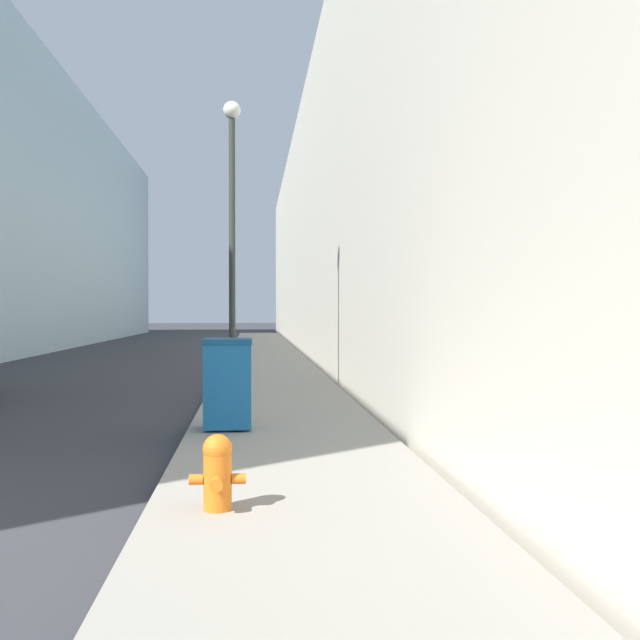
{
  "coord_description": "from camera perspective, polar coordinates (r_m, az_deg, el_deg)",
  "views": [
    {
      "loc": [
        4.59,
        -5.48,
        1.86
      ],
      "look_at": [
        6.67,
        16.43,
        1.56
      ],
      "focal_mm": 40.0,
      "sensor_mm": 36.0,
      "label": 1
    }
  ],
  "objects": [
    {
      "name": "sidewalk_right",
      "position": [
        23.55,
        -4.21,
        -3.55
      ],
      "size": [
        2.84,
        60.0,
        0.16
      ],
      "color": "gray",
      "rests_on": "ground"
    },
    {
      "name": "building_right_stone",
      "position": [
        32.66,
        8.88,
        6.82
      ],
      "size": [
        12.0,
        60.0,
        10.6
      ],
      "color": "beige",
      "rests_on": "ground"
    },
    {
      "name": "fire_hydrant",
      "position": [
        6.25,
        -8.2,
        -11.82
      ],
      "size": [
        0.48,
        0.37,
        0.65
      ],
      "color": "orange",
      "rests_on": "sidewalk_right"
    },
    {
      "name": "trash_bin",
      "position": [
        10.3,
        -7.38,
        -5.0
      ],
      "size": [
        0.69,
        0.68,
        1.3
      ],
      "color": "#19609E",
      "rests_on": "sidewalk_right"
    },
    {
      "name": "lamppost",
      "position": [
        15.02,
        -7.05,
        7.51
      ],
      "size": [
        0.37,
        0.37,
        6.04
      ],
      "color": "#2D332D",
      "rests_on": "sidewalk_right"
    }
  ]
}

